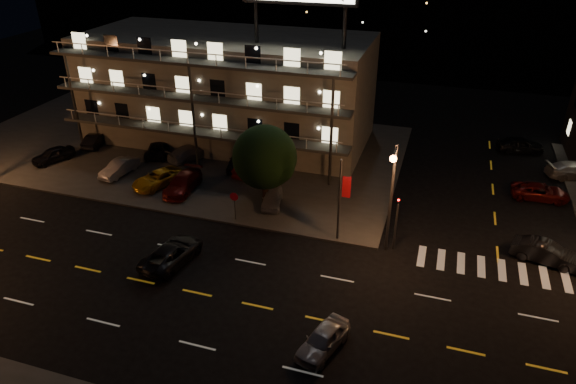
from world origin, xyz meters
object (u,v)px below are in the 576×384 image
(road_car_east, at_px, (323,339))
(road_car_west, at_px, (172,253))
(lot_car_2, at_px, (158,179))
(side_car_0, at_px, (546,253))
(lot_car_4, at_px, (272,198))
(tree, at_px, (264,159))
(lot_car_7, at_px, (191,152))

(road_car_east, height_order, road_car_west, road_car_west)
(lot_car_2, distance_m, road_car_east, 22.80)
(lot_car_2, xyz_separation_m, side_car_0, (30.40, -1.70, -0.07))
(lot_car_4, bearing_deg, road_car_east, -72.72)
(side_car_0, distance_m, road_car_west, 25.13)
(lot_car_2, height_order, lot_car_4, lot_car_2)
(tree, distance_m, lot_car_4, 3.36)
(tree, distance_m, side_car_0, 20.95)
(side_car_0, relative_size, road_car_west, 0.88)
(tree, height_order, lot_car_7, tree)
(lot_car_2, bearing_deg, tree, 23.46)
(side_car_0, distance_m, road_car_east, 17.35)
(tree, distance_m, lot_car_2, 10.31)
(lot_car_7, distance_m, road_car_west, 16.31)
(tree, height_order, road_car_west, tree)
(lot_car_2, height_order, side_car_0, side_car_0)
(lot_car_7, relative_size, side_car_0, 1.07)
(lot_car_2, relative_size, road_car_east, 1.19)
(lot_car_4, bearing_deg, lot_car_7, 138.05)
(lot_car_2, height_order, road_car_west, lot_car_2)
(tree, xyz_separation_m, road_car_west, (-3.32, -9.23, -3.37))
(tree, bearing_deg, lot_car_7, 148.79)
(tree, xyz_separation_m, lot_car_4, (0.63, -0.10, -3.29))
(tree, xyz_separation_m, side_car_0, (20.62, -1.60, -3.34))
(lot_car_2, bearing_deg, road_car_west, -31.28)
(lot_car_7, bearing_deg, road_car_east, 156.67)
(lot_car_7, xyz_separation_m, road_car_west, (6.28, -15.05, -0.14))
(lot_car_7, relative_size, road_car_west, 0.94)
(lot_car_2, bearing_deg, side_car_0, 20.83)
(tree, relative_size, road_car_west, 1.32)
(lot_car_4, height_order, lot_car_7, lot_car_7)
(road_car_east, bearing_deg, lot_car_7, 149.86)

